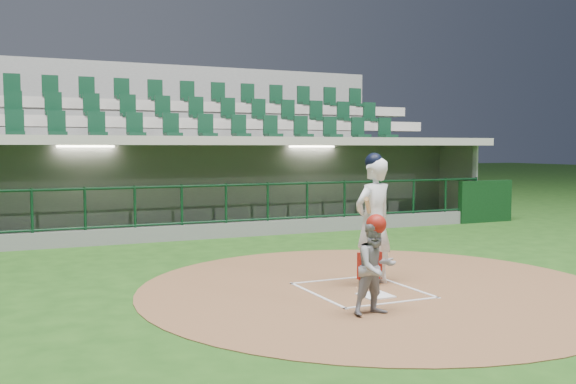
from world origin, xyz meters
TOP-DOWN VIEW (x-y plane):
  - ground at (0.00, 0.00)m, footprint 120.00×120.00m
  - dirt_circle at (0.30, -0.20)m, footprint 7.20×7.20m
  - home_plate at (0.00, -0.70)m, footprint 0.43×0.43m
  - batter_box_chalk at (0.00, -0.30)m, footprint 1.55×1.80m
  - dugout_structure at (0.13, 7.81)m, footprint 16.40×3.70m
  - seating_deck at (0.00, 10.91)m, footprint 17.00×6.72m
  - batter at (0.40, 0.01)m, footprint 0.95×0.97m
  - catcher at (-0.55, -1.56)m, footprint 0.62×0.50m

SIDE VIEW (x-z plane):
  - ground at x=0.00m, z-range 0.00..0.00m
  - dirt_circle at x=0.30m, z-range 0.00..0.01m
  - batter_box_chalk at x=0.00m, z-range 0.01..0.02m
  - home_plate at x=0.00m, z-range 0.01..0.03m
  - catcher at x=-0.55m, z-range 0.00..1.29m
  - dugout_structure at x=0.13m, z-range -0.53..2.47m
  - batter at x=0.40m, z-range 0.00..2.05m
  - seating_deck at x=0.00m, z-range -1.15..4.00m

